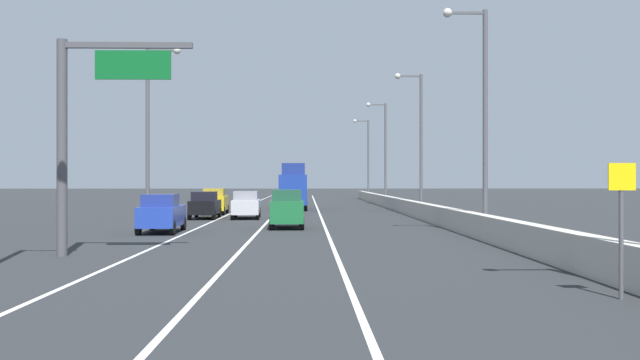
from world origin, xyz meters
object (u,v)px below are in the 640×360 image
Objects in this scene: car_yellow_1 at (215,201)px; car_green_3 at (287,209)px; lamp_post_right_second at (480,106)px; car_silver_0 at (246,205)px; lamp_post_left_mid at (152,123)px; car_blue_2 at (162,213)px; lamp_post_right_fifth at (366,154)px; car_black_4 at (205,205)px; lamp_post_right_fourth at (383,147)px; speed_advisory_sign at (621,219)px; lamp_post_right_third at (418,134)px; overhead_sign_gantry at (83,119)px; box_truck at (293,188)px.

car_green_3 is at bearing -69.61° from car_yellow_1.
lamp_post_right_second is 20.19m from car_silver_0.
car_blue_2 is (2.24, -8.00, -5.19)m from lamp_post_left_mid.
lamp_post_right_fifth is 2.40× the size of car_blue_2.
lamp_post_right_fifth is (-0.17, 61.37, 0.00)m from lamp_post_right_second.
lamp_post_right_second reaches higher than car_black_4.
car_yellow_1 is (-15.14, -19.53, -5.16)m from lamp_post_right_fourth.
lamp_post_right_fifth is at bearing 90.03° from lamp_post_right_fourth.
speed_advisory_sign is 0.28× the size of lamp_post_right_third.
car_blue_2 is (-15.48, 2.09, -5.19)m from lamp_post_right_second.
lamp_post_left_mid reaches higher than overhead_sign_gantry.
car_yellow_1 is at bearing 176.60° from lamp_post_right_third.
car_green_3 is (-9.60, -15.14, -5.11)m from lamp_post_right_third.
car_yellow_1 is at bearing 109.52° from speed_advisory_sign.
lamp_post_right_fifth reaches higher than car_silver_0.
car_blue_2 is at bearing -90.54° from car_yellow_1.
lamp_post_right_third is (16.24, 29.29, 1.43)m from overhead_sign_gantry.
lamp_post_right_second is at bearing -89.84° from lamp_post_right_fifth.
car_black_4 is at bearing 112.70° from speed_advisory_sign.
car_silver_0 is (-12.36, 15.08, -5.21)m from lamp_post_right_second.
car_yellow_1 is 6.34m from car_black_4.
lamp_post_right_fifth reaches higher than overhead_sign_gantry.
car_yellow_1 is at bearing 77.87° from lamp_post_left_mid.
overhead_sign_gantry is 19.06m from lamp_post_left_mid.
car_black_4 is at bearing -160.68° from lamp_post_right_third.
car_silver_0 is 13.36m from car_blue_2.
lamp_post_right_fifth is at bearing 90.62° from lamp_post_right_third.
overhead_sign_gantry is 16.05m from car_green_3.
overhead_sign_gantry is at bearing -107.63° from lamp_post_right_fourth.
lamp_post_right_third is at bearing -3.40° from car_yellow_1.
speed_advisory_sign is 0.28× the size of lamp_post_left_mid.
car_silver_0 is at bearing 108.43° from speed_advisory_sign.
lamp_post_right_second is (15.96, 8.83, 1.43)m from overhead_sign_gantry.
car_yellow_1 is at bearing 89.46° from car_blue_2.
car_blue_2 is at bearing 87.47° from overhead_sign_gantry.
lamp_post_right_fourth is (-0.16, 40.91, 0.00)m from lamp_post_right_second.
lamp_post_right_fourth is 14.59m from box_truck.
car_silver_0 is at bearing -156.97° from lamp_post_right_third.
lamp_post_right_second is at bearing -7.68° from car_blue_2.
overhead_sign_gantry is 18.30m from lamp_post_right_second.
lamp_post_right_third is at bearing 23.03° from car_silver_0.
car_yellow_1 is at bearing 91.19° from car_black_4.
box_truck reaches higher than car_black_4.
car_silver_0 is 0.53× the size of box_truck.
lamp_post_right_third is 17.18m from car_black_4.
car_blue_2 is (0.48, 10.92, -3.76)m from overhead_sign_gantry.
overhead_sign_gantry reaches higher than car_yellow_1.
lamp_post_right_fourth reaches higher than car_black_4.
lamp_post_right_fifth is at bearing 69.28° from car_yellow_1.
car_green_3 is (8.40, -4.78, -5.11)m from lamp_post_left_mid.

